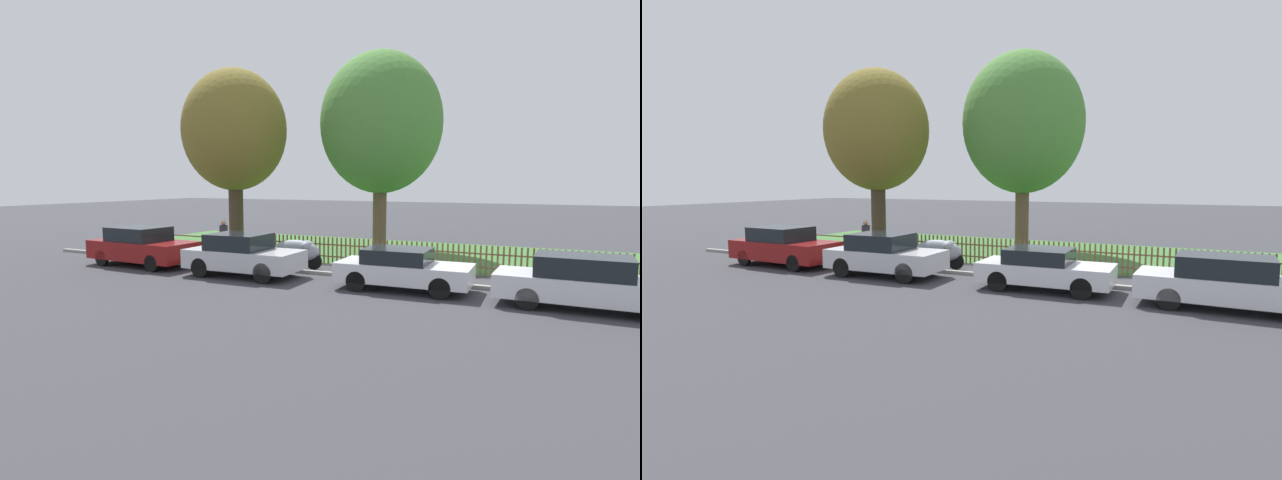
# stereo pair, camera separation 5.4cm
# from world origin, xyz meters

# --- Properties ---
(ground_plane) EXTENTS (120.00, 120.00, 0.00)m
(ground_plane) POSITION_xyz_m (0.00, 0.00, 0.00)
(ground_plane) COLOR #38383D
(kerb_stone) EXTENTS (32.37, 0.20, 0.12)m
(kerb_stone) POSITION_xyz_m (0.00, 0.10, 0.06)
(kerb_stone) COLOR gray
(kerb_stone) RESTS_ON ground
(grass_strip) EXTENTS (32.37, 8.48, 0.01)m
(grass_strip) POSITION_xyz_m (0.00, 6.50, 0.01)
(grass_strip) COLOR #3D7033
(grass_strip) RESTS_ON ground
(park_fence) EXTENTS (32.37, 0.05, 1.04)m
(park_fence) POSITION_xyz_m (0.00, 2.27, 0.52)
(park_fence) COLOR brown
(park_fence) RESTS_ON ground
(parked_car_silver_hatchback) EXTENTS (4.27, 1.96, 1.46)m
(parked_car_silver_hatchback) POSITION_xyz_m (-10.08, -1.17, 0.74)
(parked_car_silver_hatchback) COLOR maroon
(parked_car_silver_hatchback) RESTS_ON ground
(parked_car_black_saloon) EXTENTS (3.93, 1.87, 1.43)m
(parked_car_black_saloon) POSITION_xyz_m (-5.42, -1.28, 0.73)
(parked_car_black_saloon) COLOR #BCBCC1
(parked_car_black_saloon) RESTS_ON ground
(parked_car_navy_estate) EXTENTS (3.91, 1.80, 1.22)m
(parked_car_navy_estate) POSITION_xyz_m (0.00, -1.01, 0.64)
(parked_car_navy_estate) COLOR silver
(parked_car_navy_estate) RESTS_ON ground
(parked_car_red_compact) EXTENTS (4.59, 1.74, 1.35)m
(parked_car_red_compact) POSITION_xyz_m (4.83, -1.18, 0.68)
(parked_car_red_compact) COLOR silver
(parked_car_red_compact) RESTS_ON ground
(covered_motorcycle) EXTENTS (2.01, 0.72, 1.05)m
(covered_motorcycle) POSITION_xyz_m (-4.50, 0.84, 0.64)
(covered_motorcycle) COLOR black
(covered_motorcycle) RESTS_ON ground
(tree_nearest_kerb) EXTENTS (4.81, 4.81, 8.27)m
(tree_nearest_kerb) POSITION_xyz_m (-9.62, 4.23, 5.46)
(tree_nearest_kerb) COLOR #473828
(tree_nearest_kerb) RESTS_ON ground
(tree_behind_motorcycle) EXTENTS (5.45, 5.45, 8.89)m
(tree_behind_motorcycle) POSITION_xyz_m (-3.38, 6.60, 5.73)
(tree_behind_motorcycle) COLOR brown
(tree_behind_motorcycle) RESTS_ON ground
(pedestrian_near_fence) EXTENTS (0.38, 0.38, 1.63)m
(pedestrian_near_fence) POSITION_xyz_m (-8.08, 1.20, 0.92)
(pedestrian_near_fence) COLOR #7F6B51
(pedestrian_near_fence) RESTS_ON ground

